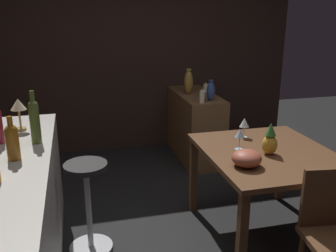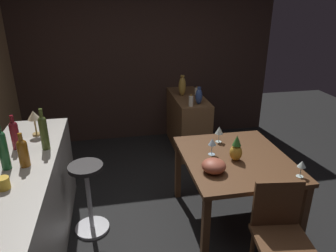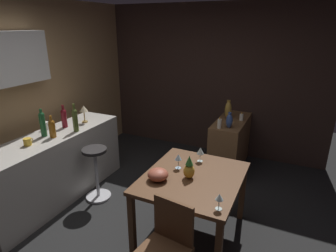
{
  "view_description": "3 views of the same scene",
  "coord_description": "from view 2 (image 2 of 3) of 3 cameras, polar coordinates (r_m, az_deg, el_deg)",
  "views": [
    {
      "loc": [
        -2.3,
        1.0,
        1.81
      ],
      "look_at": [
        0.48,
        0.3,
        0.91
      ],
      "focal_mm": 40.22,
      "sensor_mm": 36.0,
      "label": 1
    },
    {
      "loc": [
        -2.3,
        0.69,
        2.14
      ],
      "look_at": [
        0.56,
        0.14,
        0.95
      ],
      "focal_mm": 33.38,
      "sensor_mm": 36.0,
      "label": 2
    },
    {
      "loc": [
        -2.3,
        -1.33,
        2.24
      ],
      "look_at": [
        0.79,
        0.13,
        1.01
      ],
      "focal_mm": 30.25,
      "sensor_mm": 36.0,
      "label": 3
    }
  ],
  "objects": [
    {
      "name": "pillar_candle_tall",
      "position": [
        4.65,
        5.27,
        6.32
      ],
      "size": [
        0.06,
        0.06,
        0.13
      ],
      "color": "white",
      "rests_on": "sideboard_cabinet"
    },
    {
      "name": "kitchen_counter",
      "position": [
        3.03,
        -24.69,
        -14.09
      ],
      "size": [
        2.1,
        0.6,
        0.9
      ],
      "primitive_type": "cube",
      "color": "#B2ADA3",
      "rests_on": "ground_plane"
    },
    {
      "name": "wine_bottle_ruby",
      "position": [
        3.06,
        -26.21,
        -1.24
      ],
      "size": [
        0.07,
        0.07,
        0.31
      ],
      "color": "maroon",
      "rests_on": "kitchen_counter"
    },
    {
      "name": "pineapple_centerpiece",
      "position": [
        2.97,
        12.33,
        -4.25
      ],
      "size": [
        0.12,
        0.12,
        0.25
      ],
      "color": "gold",
      "rests_on": "dining_table"
    },
    {
      "name": "ground_plane",
      "position": [
        3.22,
        4.63,
        -19.63
      ],
      "size": [
        9.0,
        9.0,
        0.0
      ],
      "primitive_type": "plane",
      "color": "black"
    },
    {
      "name": "fruit_bowl",
      "position": [
        2.76,
        8.36,
        -7.21
      ],
      "size": [
        0.21,
        0.21,
        0.12
      ],
      "primitive_type": "ellipsoid",
      "color": "#9E4C38",
      "rests_on": "dining_table"
    },
    {
      "name": "bar_stool",
      "position": [
        3.15,
        -14.26,
        -12.38
      ],
      "size": [
        0.34,
        0.34,
        0.73
      ],
      "color": "#262323",
      "rests_on": "ground_plane"
    },
    {
      "name": "vase_brass",
      "position": [
        4.58,
        2.62,
        7.29
      ],
      "size": [
        0.11,
        0.11,
        0.3
      ],
      "color": "#B78C38",
      "rests_on": "sideboard_cabinet"
    },
    {
      "name": "chair_near_window",
      "position": [
        2.65,
        19.75,
        -17.88
      ],
      "size": [
        0.45,
        0.45,
        0.87
      ],
      "color": "#56351E",
      "rests_on": "ground_plane"
    },
    {
      "name": "counter_lamp",
      "position": [
        3.26,
        -23.3,
        1.48
      ],
      "size": [
        0.12,
        0.12,
        0.25
      ],
      "color": "#A58447",
      "rests_on": "kitchen_counter"
    },
    {
      "name": "wine_bottle_green",
      "position": [
        2.72,
        -27.91,
        -3.68
      ],
      "size": [
        0.07,
        0.07,
        0.36
      ],
      "color": "#1E592D",
      "rests_on": "kitchen_counter"
    },
    {
      "name": "dining_table",
      "position": [
        3.11,
        12.14,
        -7.0
      ],
      "size": [
        1.14,
        0.99,
        0.74
      ],
      "color": "#56351E",
      "rests_on": "ground_plane"
    },
    {
      "name": "wall_side_right",
      "position": [
        4.94,
        -6.33,
        12.27
      ],
      "size": [
        0.1,
        4.4,
        2.6
      ],
      "primitive_type": "cube",
      "color": "#33231E",
      "rests_on": "ground_plane"
    },
    {
      "name": "cup_mustard",
      "position": [
        2.51,
        -27.85,
        -9.21
      ],
      "size": [
        0.12,
        0.09,
        0.09
      ],
      "color": "gold",
      "rests_on": "kitchen_counter"
    },
    {
      "name": "wine_bottle_olive",
      "position": [
        2.93,
        -21.76,
        -0.85
      ],
      "size": [
        0.07,
        0.07,
        0.38
      ],
      "color": "#475623",
      "rests_on": "kitchen_counter"
    },
    {
      "name": "vase_ceramic_blue",
      "position": [
        4.22,
        5.64,
        5.45
      ],
      "size": [
        0.09,
        0.09,
        0.24
      ],
      "color": "#334C8C",
      "rests_on": "sideboard_cabinet"
    },
    {
      "name": "wine_bottle_amber",
      "position": [
        2.72,
        -24.97,
        -4.24
      ],
      "size": [
        0.08,
        0.08,
        0.28
      ],
      "color": "#8C5114",
      "rests_on": "kitchen_counter"
    },
    {
      "name": "wine_glass_left",
      "position": [
        3.02,
        8.09,
        -2.99
      ],
      "size": [
        0.08,
        0.08,
        0.17
      ],
      "color": "silver",
      "rests_on": "dining_table"
    },
    {
      "name": "wine_glass_right",
      "position": [
        3.29,
        9.34,
        -0.82
      ],
      "size": [
        0.08,
        0.08,
        0.17
      ],
      "color": "silver",
      "rests_on": "dining_table"
    },
    {
      "name": "sideboard_cabinet",
      "position": [
        4.74,
        3.56,
        0.74
      ],
      "size": [
        1.1,
        0.44,
        0.82
      ],
      "primitive_type": "cube",
      "color": "brown",
      "rests_on": "ground_plane"
    },
    {
      "name": "wine_glass_center",
      "position": [
        2.86,
        23.24,
        -6.5
      ],
      "size": [
        0.07,
        0.07,
        0.15
      ],
      "color": "silver",
      "rests_on": "dining_table"
    },
    {
      "name": "pillar_candle_short",
      "position": [
        4.14,
        4.22,
        4.54
      ],
      "size": [
        0.06,
        0.06,
        0.16
      ],
      "color": "white",
      "rests_on": "sideboard_cabinet"
    }
  ]
}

